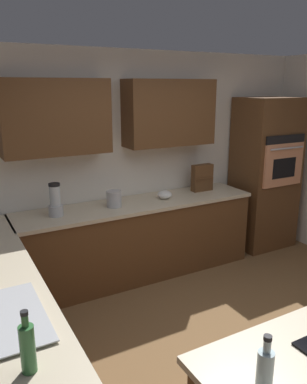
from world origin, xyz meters
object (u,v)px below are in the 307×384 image
(blender, at_px, (55,202))
(oil_bottle, at_px, (265,372))
(dish_soap_bottle, at_px, (28,347))
(kettle, at_px, (114,199))
(wall_oven, at_px, (265,174))
(sink_unit, at_px, (1,319))
(mixing_bowl, at_px, (165,195))
(spice_rack, at_px, (202,178))

(blender, distance_m, oil_bottle, 2.83)
(dish_soap_bottle, xyz_separation_m, oil_bottle, (-0.85, 0.64, -0.01))
(kettle, bearing_deg, wall_oven, 179.93)
(sink_unit, bearing_deg, mixing_bowl, -140.76)
(sink_unit, bearing_deg, dish_soap_bottle, 96.95)
(spice_rack, xyz_separation_m, kettle, (1.25, 0.08, -0.08))
(wall_oven, bearing_deg, kettle, -0.07)
(wall_oven, height_order, blender, wall_oven)
(oil_bottle, bearing_deg, kettle, -100.39)
(mixing_bowl, bearing_deg, blender, 0.00)
(spice_rack, bearing_deg, dish_soap_bottle, 40.77)
(wall_oven, xyz_separation_m, sink_unit, (3.68, 1.70, -0.11))
(mixing_bowl, bearing_deg, sink_unit, 39.24)
(blender, bearing_deg, spice_rack, -177.55)
(mixing_bowl, bearing_deg, oil_bottle, 67.52)
(sink_unit, xyz_separation_m, blender, (-0.78, -1.70, 0.13))
(mixing_bowl, distance_m, kettle, 0.65)
(dish_soap_bottle, bearing_deg, spice_rack, -139.23)
(wall_oven, xyz_separation_m, mixing_bowl, (1.60, -0.00, -0.08))
(blender, height_order, mixing_bowl, blender)
(dish_soap_bottle, bearing_deg, mixing_bowl, -132.85)
(sink_unit, height_order, kettle, sink_unit)
(kettle, height_order, oil_bottle, oil_bottle)
(blender, relative_size, spice_rack, 1.02)
(spice_rack, relative_size, oil_bottle, 1.13)
(spice_rack, bearing_deg, mixing_bowl, 7.72)
(wall_oven, xyz_separation_m, oil_bottle, (2.77, 2.82, -0.01))
(blender, relative_size, kettle, 1.92)
(sink_unit, relative_size, kettle, 3.89)
(blender, bearing_deg, wall_oven, 179.94)
(kettle, xyz_separation_m, oil_bottle, (0.52, 2.82, 0.03))
(spice_rack, height_order, kettle, spice_rack)
(mixing_bowl, xyz_separation_m, spice_rack, (-0.60, -0.08, 0.12))
(mixing_bowl, height_order, spice_rack, spice_rack)
(wall_oven, height_order, kettle, wall_oven)
(wall_oven, distance_m, mixing_bowl, 1.60)
(sink_unit, xyz_separation_m, kettle, (-1.43, -1.70, 0.07))
(sink_unit, bearing_deg, wall_oven, -155.26)
(kettle, relative_size, dish_soap_bottle, 0.56)
(sink_unit, xyz_separation_m, oil_bottle, (-0.91, 1.12, 0.10))
(blender, bearing_deg, sink_unit, 65.37)
(dish_soap_bottle, bearing_deg, wall_oven, -149.00)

